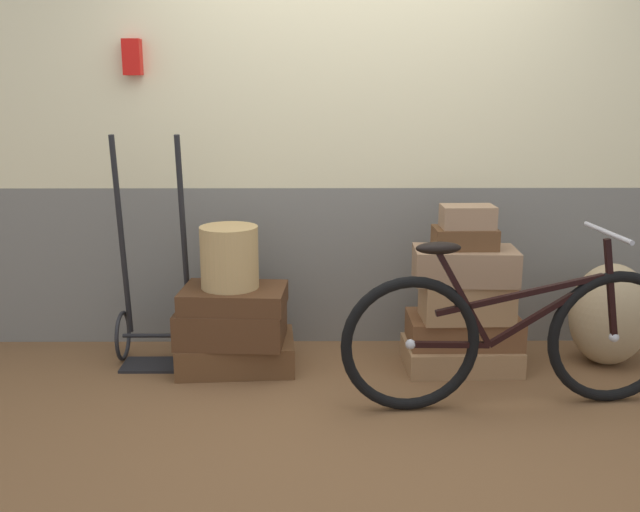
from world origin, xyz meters
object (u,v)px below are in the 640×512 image
(suitcase_0, at_px, (236,352))
(suitcase_2, at_px, (234,298))
(suitcase_1, at_px, (231,324))
(suitcase_3, at_px, (461,355))
(suitcase_5, at_px, (466,301))
(suitcase_7, at_px, (465,238))
(suitcase_8, at_px, (468,217))
(luggage_trolley, at_px, (156,311))
(suitcase_4, at_px, (463,329))
(burlap_sack, at_px, (610,314))
(bicycle, at_px, (513,337))
(wicker_basket, at_px, (229,257))
(suitcase_6, at_px, (465,265))

(suitcase_0, relative_size, suitcase_2, 1.15)
(suitcase_2, bearing_deg, suitcase_1, 178.04)
(suitcase_2, relative_size, suitcase_3, 0.89)
(suitcase_0, relative_size, suitcase_5, 1.32)
(suitcase_7, relative_size, suitcase_8, 1.19)
(suitcase_5, distance_m, luggage_trolley, 1.77)
(suitcase_4, xyz_separation_m, suitcase_7, (-0.03, -0.04, 0.54))
(suitcase_5, bearing_deg, suitcase_7, 150.88)
(suitcase_8, height_order, burlap_sack, suitcase_8)
(suitcase_7, bearing_deg, burlap_sack, 4.35)
(suitcase_1, bearing_deg, bicycle, -15.08)
(suitcase_5, bearing_deg, suitcase_2, 178.03)
(luggage_trolley, bearing_deg, suitcase_4, -3.04)
(wicker_basket, bearing_deg, suitcase_8, -0.72)
(suitcase_8, bearing_deg, suitcase_0, 176.70)
(suitcase_5, bearing_deg, suitcase_1, 177.96)
(wicker_basket, relative_size, burlap_sack, 0.58)
(suitcase_3, distance_m, suitcase_6, 0.54)
(suitcase_1, height_order, suitcase_3, suitcase_1)
(suitcase_0, xyz_separation_m, suitcase_7, (1.27, -0.04, 0.68))
(bicycle, bearing_deg, suitcase_7, 108.35)
(suitcase_1, height_order, luggage_trolley, luggage_trolley)
(suitcase_2, distance_m, suitcase_5, 1.29)
(suitcase_2, xyz_separation_m, suitcase_6, (1.27, -0.01, 0.19))
(suitcase_4, xyz_separation_m, bicycle, (0.13, -0.52, 0.14))
(suitcase_7, bearing_deg, wicker_basket, 179.10)
(suitcase_6, height_order, wicker_basket, wicker_basket)
(suitcase_6, bearing_deg, suitcase_1, -178.01)
(suitcase_8, distance_m, wicker_basket, 1.32)
(suitcase_3, distance_m, luggage_trolley, 1.77)
(suitcase_7, height_order, bicycle, bicycle)
(suitcase_1, bearing_deg, suitcase_6, 2.57)
(bicycle, bearing_deg, suitcase_5, 106.11)
(suitcase_8, bearing_deg, suitcase_2, 178.55)
(suitcase_0, xyz_separation_m, bicycle, (1.43, -0.52, 0.28))
(suitcase_0, height_order, suitcase_1, suitcase_1)
(suitcase_3, distance_m, bicycle, 0.60)
(suitcase_0, height_order, suitcase_2, suitcase_2)
(bicycle, bearing_deg, luggage_trolley, 162.08)
(suitcase_6, bearing_deg, suitcase_3, 79.72)
(suitcase_2, xyz_separation_m, luggage_trolley, (-0.47, 0.14, -0.12))
(suitcase_0, xyz_separation_m, suitcase_8, (1.28, -0.04, 0.80))
(suitcase_2, relative_size, suitcase_6, 1.02)
(suitcase_7, bearing_deg, suitcase_5, -27.91)
(suitcase_3, relative_size, burlap_sack, 1.07)
(burlap_sack, relative_size, bicycle, 0.34)
(suitcase_7, height_order, suitcase_8, suitcase_8)
(wicker_basket, bearing_deg, suitcase_7, -0.55)
(suitcase_7, xyz_separation_m, bicycle, (0.16, -0.48, -0.40))
(suitcase_0, xyz_separation_m, luggage_trolley, (-0.47, 0.10, 0.22))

